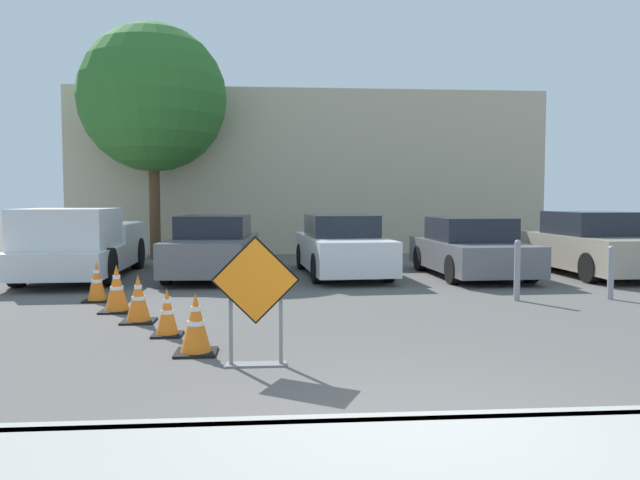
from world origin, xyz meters
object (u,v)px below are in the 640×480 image
(road_closed_sign, at_px, (256,294))
(traffic_cone_fifth, at_px, (97,282))
(traffic_cone_fourth, at_px, (117,289))
(parked_car_nearest, at_px, (214,248))
(traffic_cone_second, at_px, (167,313))
(parked_car_third, at_px, (471,249))
(parked_car_second, at_px, (341,247))
(bollard_second, at_px, (611,271))
(parked_car_fourth, at_px, (593,246))
(bollard_nearest, at_px, (517,269))
(pickup_truck, at_px, (80,247))
(traffic_cone_nearest, at_px, (196,324))
(traffic_cone_third, at_px, (138,299))

(road_closed_sign, height_order, traffic_cone_fifth, road_closed_sign)
(traffic_cone_fourth, height_order, parked_car_nearest, parked_car_nearest)
(road_closed_sign, bearing_deg, parked_car_nearest, 98.20)
(traffic_cone_second, relative_size, parked_car_third, 0.15)
(parked_car_second, relative_size, bollard_second, 4.70)
(road_closed_sign, bearing_deg, traffic_cone_fourth, 123.53)
(parked_car_second, bearing_deg, parked_car_fourth, 171.74)
(traffic_cone_second, bearing_deg, bollard_nearest, 22.81)
(pickup_truck, xyz_separation_m, parked_car_nearest, (3.02, 0.21, -0.06))
(road_closed_sign, height_order, parked_car_nearest, parked_car_nearest)
(traffic_cone_nearest, relative_size, pickup_truck, 0.13)
(traffic_cone_fourth, xyz_separation_m, parked_car_third, (7.21, 4.12, 0.27))
(pickup_truck, xyz_separation_m, parked_car_third, (9.07, -0.24, -0.09))
(parked_car_nearest, bearing_deg, pickup_truck, 7.33)
(bollard_second, bearing_deg, pickup_truck, 160.18)
(traffic_cone_fourth, distance_m, traffic_cone_fifth, 1.25)
(traffic_cone_fifth, bearing_deg, parked_car_second, 36.24)
(traffic_cone_third, distance_m, pickup_truck, 5.79)
(traffic_cone_second, xyz_separation_m, parked_car_fourth, (9.13, 6.01, 0.40))
(pickup_truck, xyz_separation_m, bollard_nearest, (8.76, -3.79, -0.16))
(traffic_cone_nearest, xyz_separation_m, parked_car_third, (5.61, 7.00, 0.29))
(traffic_cone_second, bearing_deg, traffic_cone_nearest, -63.84)
(traffic_cone_fourth, height_order, bollard_nearest, bollard_nearest)
(bollard_nearest, relative_size, bollard_second, 1.12)
(parked_car_second, relative_size, bollard_nearest, 4.20)
(traffic_cone_third, xyz_separation_m, traffic_cone_fourth, (-0.53, 0.90, 0.03))
(traffic_cone_nearest, distance_m, parked_car_fourth, 11.14)
(traffic_cone_third, height_order, parked_car_third, parked_car_third)
(traffic_cone_third, relative_size, parked_car_third, 0.17)
(bollard_nearest, bearing_deg, bollard_second, 0.00)
(parked_car_fourth, relative_size, bollard_nearest, 4.10)
(traffic_cone_fifth, distance_m, parked_car_second, 5.95)
(parked_car_fourth, bearing_deg, traffic_cone_second, 32.13)
(traffic_cone_fifth, xyz_separation_m, pickup_truck, (-1.25, 3.27, 0.38))
(traffic_cone_third, bearing_deg, parked_car_fourth, 27.47)
(traffic_cone_third, relative_size, bollard_second, 0.73)
(pickup_truck, relative_size, parked_car_nearest, 1.21)
(traffic_cone_second, height_order, traffic_cone_fifth, traffic_cone_fifth)
(parked_car_nearest, bearing_deg, parked_car_second, -176.21)
(pickup_truck, height_order, parked_car_nearest, pickup_truck)
(traffic_cone_fifth, xyz_separation_m, parked_car_second, (4.79, 3.51, 0.32))
(traffic_cone_nearest, distance_m, parked_car_second, 7.92)
(traffic_cone_third, xyz_separation_m, parked_car_second, (3.65, 5.50, 0.33))
(traffic_cone_fourth, relative_size, parked_car_third, 0.18)
(traffic_cone_fourth, bearing_deg, traffic_cone_nearest, -60.94)
(bollard_nearest, bearing_deg, parked_car_nearest, 145.12)
(traffic_cone_fourth, bearing_deg, parked_car_third, 29.75)
(traffic_cone_third, bearing_deg, traffic_cone_fourth, 120.30)
(parked_car_fourth, height_order, bollard_second, parked_car_fourth)
(traffic_cone_third, bearing_deg, road_closed_sign, -55.40)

